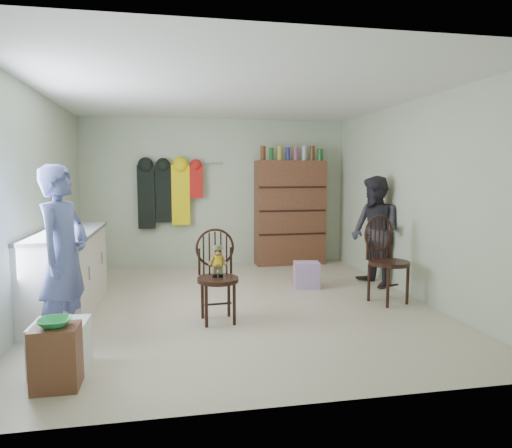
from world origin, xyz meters
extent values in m
plane|color=beige|center=(0.00, 0.00, 0.00)|extent=(5.00, 5.00, 0.00)
plane|color=beige|center=(0.00, 2.50, 1.25)|extent=(4.50, 0.00, 4.50)
plane|color=beige|center=(-2.25, 0.00, 1.25)|extent=(0.00, 5.00, 5.00)
plane|color=beige|center=(2.25, 0.00, 1.25)|extent=(0.00, 5.00, 5.00)
plane|color=white|center=(0.00, 0.00, 2.50)|extent=(5.00, 5.00, 0.00)
cube|color=silver|center=(-1.95, 0.00, 0.45)|extent=(0.60, 1.80, 0.90)
cube|color=slate|center=(-1.95, 0.00, 0.92)|extent=(0.64, 1.86, 0.04)
cylinder|color=#99999E|center=(-1.64, -0.45, 0.54)|extent=(0.02, 0.02, 0.14)
cylinder|color=#99999E|center=(-1.64, 0.45, 0.54)|extent=(0.02, 0.02, 0.14)
cube|color=brown|center=(-1.64, -1.92, 0.23)|extent=(0.33, 0.28, 0.47)
imported|color=green|center=(-1.64, -1.92, 0.50)|extent=(0.24, 0.24, 0.06)
cube|color=white|center=(-1.69, -1.60, 0.20)|extent=(0.43, 0.41, 0.40)
cylinder|color=black|center=(-0.32, -0.63, 0.46)|extent=(0.46, 0.46, 0.04)
cylinder|color=black|center=(-0.46, -0.79, 0.22)|extent=(0.03, 0.03, 0.44)
cylinder|color=black|center=(-0.17, -0.77, 0.22)|extent=(0.03, 0.03, 0.44)
cylinder|color=black|center=(-0.47, -0.49, 0.22)|extent=(0.03, 0.03, 0.44)
cylinder|color=black|center=(-0.18, -0.47, 0.22)|extent=(0.03, 0.03, 0.44)
torus|color=black|center=(-0.33, -0.46, 0.77)|extent=(0.43, 0.05, 0.43)
cylinder|color=black|center=(-0.50, -0.48, 0.63)|extent=(0.03, 0.03, 0.29)
cylinder|color=black|center=(-0.15, -0.46, 0.63)|extent=(0.03, 0.03, 0.29)
cylinder|color=yellow|center=(-0.32, -0.61, 0.66)|extent=(0.11, 0.11, 0.10)
cylinder|color=#475128|center=(-0.32, -0.61, 0.56)|extent=(0.06, 0.06, 0.16)
sphere|color=#9E7042|center=(-0.32, -0.61, 0.76)|extent=(0.10, 0.10, 0.10)
cylinder|color=#475128|center=(-0.32, -0.61, 0.80)|extent=(0.08, 0.08, 0.03)
cube|color=black|center=(-0.32, -0.66, 0.76)|extent=(0.07, 0.01, 0.02)
cylinder|color=black|center=(1.80, -0.30, 0.50)|extent=(0.59, 0.59, 0.05)
cylinder|color=black|center=(1.70, -0.50, 0.24)|extent=(0.04, 0.04, 0.47)
cylinder|color=black|center=(2.00, -0.40, 0.24)|extent=(0.04, 0.04, 0.47)
cylinder|color=black|center=(1.60, -0.18, 0.24)|extent=(0.04, 0.04, 0.47)
cylinder|color=black|center=(1.90, -0.09, 0.24)|extent=(0.04, 0.04, 0.47)
torus|color=black|center=(1.74, -0.12, 0.84)|extent=(0.45, 0.16, 0.46)
cylinder|color=black|center=(1.57, -0.18, 0.68)|extent=(0.03, 0.03, 0.32)
cylinder|color=black|center=(1.93, -0.07, 0.68)|extent=(0.03, 0.03, 0.32)
cube|color=pink|center=(1.04, 0.59, 0.18)|extent=(0.38, 0.31, 0.36)
imported|color=#55609C|center=(-1.76, -1.04, 0.83)|extent=(0.58, 0.70, 1.66)
imported|color=#2D2B33|center=(2.00, 0.52, 0.77)|extent=(0.69, 0.83, 1.55)
cube|color=brown|center=(1.25, 2.30, 0.90)|extent=(1.20, 0.38, 1.80)
cube|color=black|center=(1.25, 2.11, 0.55)|extent=(1.16, 0.02, 0.03)
cube|color=black|center=(1.25, 2.11, 0.95)|extent=(1.16, 0.02, 0.03)
cube|color=black|center=(1.25, 2.11, 1.35)|extent=(1.16, 0.02, 0.03)
cylinder|color=#592D14|center=(0.75, 2.20, 1.92)|extent=(0.09, 0.09, 0.24)
cylinder|color=#19591E|center=(0.89, 2.20, 1.91)|extent=(0.07, 0.07, 0.21)
cylinder|color=#A59933|center=(1.04, 2.20, 1.92)|extent=(0.08, 0.08, 0.24)
cylinder|color=navy|center=(1.18, 2.20, 1.91)|extent=(0.07, 0.07, 0.22)
cylinder|color=#8C3F59|center=(1.32, 2.20, 1.91)|extent=(0.09, 0.09, 0.22)
cylinder|color=#B2B2B7|center=(1.46, 2.20, 1.92)|extent=(0.07, 0.07, 0.24)
cylinder|color=#592D14|center=(1.61, 2.20, 1.92)|extent=(0.09, 0.09, 0.25)
cylinder|color=#19591E|center=(1.75, 2.20, 1.90)|extent=(0.09, 0.09, 0.20)
cylinder|color=#99999E|center=(-0.40, 2.44, 1.75)|extent=(1.00, 0.02, 0.02)
cube|color=black|center=(-1.18, 2.38, 1.19)|extent=(0.28, 0.10, 1.05)
cube|color=black|center=(-0.90, 2.38, 1.25)|extent=(0.26, 0.10, 0.95)
cube|color=yellow|center=(-0.62, 2.38, 1.22)|extent=(0.30, 0.10, 1.00)
cube|color=red|center=(-0.36, 2.38, 1.44)|extent=(0.22, 0.10, 0.55)
camera|label=1|loc=(-0.81, -5.35, 1.57)|focal=32.00mm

